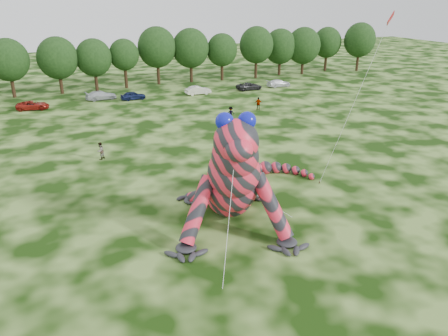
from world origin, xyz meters
TOP-DOWN VIEW (x-y plane):
  - ground at (0.00, 0.00)m, footprint 240.00×240.00m
  - inflatable_gecko at (-0.87, 6.00)m, footprint 19.84×21.75m
  - flying_kite at (12.01, 5.23)m, footprint 4.21×2.98m
  - tree_6 at (-17.56, 56.68)m, footprint 6.52×5.86m
  - tree_7 at (-10.08, 56.80)m, footprint 6.68×6.01m
  - tree_8 at (-4.22, 56.99)m, footprint 6.14×5.53m
  - tree_9 at (1.06, 57.35)m, footprint 5.27×4.74m
  - tree_10 at (7.40, 58.58)m, footprint 7.09×6.38m
  - tree_11 at (13.79, 58.20)m, footprint 7.01×6.31m
  - tree_12 at (20.01, 57.74)m, footprint 5.99×5.39m
  - tree_13 at (27.13, 57.13)m, footprint 6.83×6.15m
  - tree_14 at (33.46, 58.72)m, footprint 6.82×6.14m
  - tree_15 at (38.47, 57.77)m, footprint 7.17×6.45m
  - tree_16 at (45.45, 59.37)m, footprint 6.26×5.63m
  - tree_17 at (51.95, 56.66)m, footprint 6.98×6.28m
  - car_2 at (-14.81, 46.63)m, footprint 4.86×2.75m
  - car_3 at (-4.57, 49.37)m, footprint 5.13×2.69m
  - car_4 at (0.20, 47.36)m, footprint 4.08×1.92m
  - car_5 at (11.18, 47.04)m, footprint 4.43×1.75m
  - car_6 at (20.89, 47.18)m, footprint 4.76×2.38m
  - car_7 at (27.08, 47.57)m, footprint 4.67×2.14m
  - spectator_2 at (10.04, 30.54)m, footprint 1.23×0.91m
  - spectator_5 at (5.88, 18.57)m, footprint 1.37×1.55m
  - spectator_3 at (15.82, 33.58)m, footprint 1.19×0.88m
  - spectator_1 at (-8.54, 21.43)m, footprint 1.11×1.10m

SIDE VIEW (x-z plane):
  - ground at x=0.00m, z-range 0.00..0.00m
  - car_2 at x=-14.81m, z-range 0.00..1.28m
  - car_6 at x=20.89m, z-range 0.00..1.30m
  - car_7 at x=27.08m, z-range 0.00..1.32m
  - car_4 at x=0.20m, z-range 0.00..1.35m
  - car_3 at x=-4.57m, z-range 0.00..1.42m
  - car_5 at x=11.18m, z-range 0.00..1.43m
  - spectator_5 at x=5.88m, z-range 0.00..1.70m
  - spectator_2 at x=10.04m, z-range 0.00..1.71m
  - spectator_1 at x=-8.54m, z-range 0.00..1.80m
  - spectator_3 at x=15.82m, z-range 0.00..1.88m
  - tree_9 at x=1.06m, z-range 0.00..8.68m
  - tree_8 at x=-4.22m, z-range 0.00..8.94m
  - tree_12 at x=20.01m, z-range 0.00..8.97m
  - inflatable_gecko at x=-0.87m, z-range 0.00..9.06m
  - tree_16 at x=45.45m, z-range 0.00..9.37m
  - tree_14 at x=33.46m, z-range 0.00..9.40m
  - tree_7 at x=-10.08m, z-range 0.00..9.48m
  - tree_6 at x=-17.56m, z-range 0.00..9.49m
  - tree_15 at x=38.47m, z-range 0.00..9.63m
  - tree_11 at x=13.79m, z-range 0.00..10.07m
  - tree_13 at x=27.13m, z-range 0.00..10.13m
  - tree_17 at x=51.95m, z-range 0.00..10.30m
  - tree_10 at x=7.40m, z-range 0.00..10.50m
  - flying_kite at x=12.01m, z-range 5.68..20.76m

